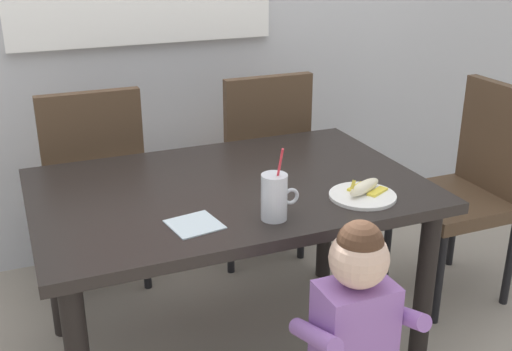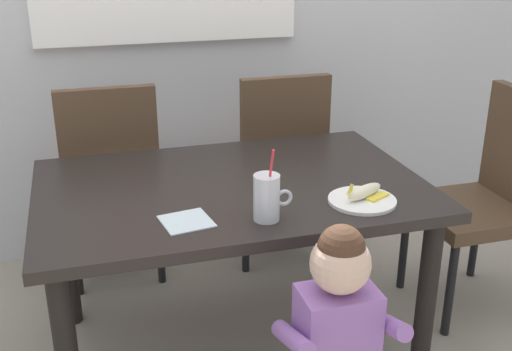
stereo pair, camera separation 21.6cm
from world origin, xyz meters
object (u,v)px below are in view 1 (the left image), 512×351
peeled_banana (365,187)px  paper_napkin (194,224)px  dining_chair_far (471,180)px  dining_chair_left (93,178)px  dining_chair_right (259,156)px  dining_table (230,209)px  milk_cup (275,199)px  toddler_standing (355,320)px  snack_plate (363,196)px

peeled_banana → paper_napkin: peeled_banana is taller
dining_chair_far → paper_napkin: dining_chair_far is taller
dining_chair_left → peeled_banana: (0.79, -0.96, 0.20)m
dining_chair_right → dining_chair_far: (0.74, -0.64, 0.00)m
dining_table → milk_cup: (0.04, -0.32, 0.16)m
dining_chair_right → toddler_standing: 1.36m
toddler_standing → paper_napkin: (-0.35, 0.40, 0.19)m
dining_chair_far → toddler_standing: (-1.00, -0.70, -0.02)m
dining_table → dining_chair_left: size_ratio=1.44×
dining_table → peeled_banana: (0.40, -0.27, 0.13)m
dining_table → toddler_standing: size_ratio=1.65×
peeled_banana → paper_napkin: bearing=179.6°
dining_chair_right → snack_plate: 0.97m
toddler_standing → milk_cup: bearing=106.7°
milk_cup → snack_plate: bearing=6.1°
snack_plate → toddler_standing: bearing=-122.7°
dining_chair_right → dining_chair_far: 0.98m
snack_plate → peeled_banana: (0.01, 0.01, 0.03)m
dining_table → dining_chair_left: (-0.39, 0.69, -0.08)m
toddler_standing → paper_napkin: size_ratio=5.59×
milk_cup → peeled_banana: size_ratio=1.41×
dining_table → dining_chair_left: bearing=119.5°
dining_chair_right → snack_plate: size_ratio=4.17×
paper_napkin → snack_plate: bearing=-1.5°
dining_chair_far → toddler_standing: 1.22m
dining_chair_left → snack_plate: 1.26m
dining_chair_left → toddler_standing: size_ratio=1.15×
dining_chair_right → peeled_banana: size_ratio=5.46×
dining_chair_right → peeled_banana: dining_chair_right is taller
snack_plate → dining_chair_left: bearing=128.6°
dining_table → peeled_banana: peeled_banana is taller
dining_chair_far → paper_napkin: 1.40m
dining_chair_left → dining_table: bearing=119.5°
snack_plate → paper_napkin: 0.60m
dining_chair_right → paper_napkin: dining_chair_right is taller
toddler_standing → dining_chair_left: bearing=111.5°
dining_chair_left → dining_chair_right: 0.79m
peeled_banana → paper_napkin: size_ratio=1.17×
milk_cup → paper_napkin: size_ratio=1.65×
dining_table → snack_plate: 0.48m
dining_chair_far → peeled_banana: size_ratio=5.46×
dining_chair_far → dining_chair_left: bearing=-113.2°
dining_chair_right → toddler_standing: dining_chair_right is taller
dining_chair_left → dining_chair_far: bearing=156.8°
dining_table → dining_chair_left: dining_chair_left is taller
dining_table → dining_chair_far: 1.14m
dining_chair_left → peeled_banana: size_ratio=5.46×
dining_chair_right → paper_napkin: 1.14m
dining_chair_right → paper_napkin: bearing=57.1°
milk_cup → paper_napkin: milk_cup is taller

